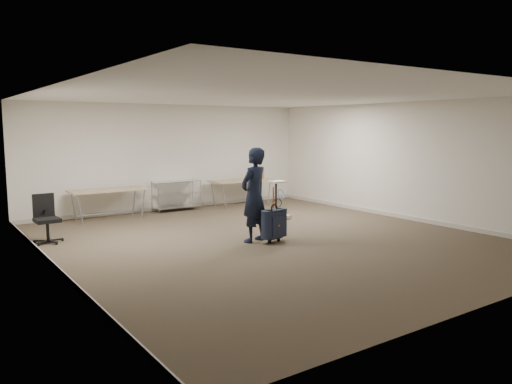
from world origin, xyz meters
TOP-DOWN VIEW (x-y plane):
  - ground at (0.00, 0.00)m, footprint 9.00×9.00m
  - room_shell at (0.00, 1.38)m, footprint 8.00×9.00m
  - folding_table_left at (-1.90, 3.95)m, footprint 1.80×0.75m
  - folding_table_right at (1.90, 3.95)m, footprint 1.80×0.75m
  - wire_shelf at (0.00, 4.20)m, footprint 1.22×0.47m
  - person at (-0.35, 0.04)m, footprint 0.77×0.63m
  - suitcase at (-0.08, -0.25)m, footprint 0.43×0.29m
  - office_chair at (-3.67, 2.23)m, footprint 0.57×0.57m
  - equipment_cart at (1.47, 1.70)m, footprint 0.52×0.52m
  - cardboard_box at (2.38, 3.91)m, footprint 0.38×0.30m

SIDE VIEW (x-z plane):
  - ground at x=0.00m, z-range 0.00..0.00m
  - room_shell at x=0.00m, z-range -4.45..4.55m
  - equipment_cart at x=1.47m, z-range -0.22..0.71m
  - office_chair at x=-3.67m, z-range -0.18..0.75m
  - suitcase at x=-0.08m, z-range -0.17..0.91m
  - wire_shelf at x=0.00m, z-range 0.04..0.84m
  - folding_table_left at x=-1.90m, z-range 0.31..1.04m
  - folding_table_right at x=1.90m, z-range 0.31..1.04m
  - cardboard_box at x=2.38m, z-range 0.73..1.00m
  - person at x=-0.35m, z-range 0.00..1.82m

